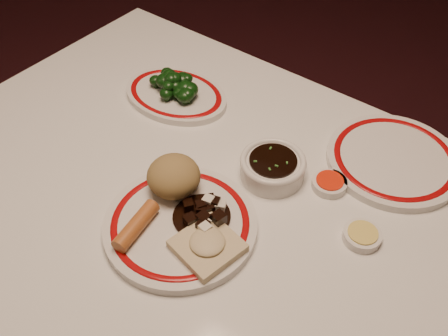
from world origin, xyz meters
TOP-DOWN VIEW (x-y plane):
  - dining_table at (0.00, 0.00)m, footprint 1.20×0.90m
  - main_plate at (-0.00, -0.05)m, footprint 0.33×0.33m
  - rice_mound at (-0.06, -0.00)m, footprint 0.09×0.09m
  - spring_roll at (-0.05, -0.11)m, footprint 0.04×0.10m
  - fried_wonton at (0.07, -0.06)m, footprint 0.11×0.11m
  - stirfry_heap at (0.02, -0.02)m, footprint 0.10×0.10m
  - broccoli_plate at (-0.25, 0.21)m, footprint 0.26×0.23m
  - broccoli_pile at (-0.24, 0.21)m, footprint 0.12×0.08m
  - soy_bowl at (0.05, 0.15)m, footprint 0.12×0.12m
  - sweet_sour_dish at (0.15, 0.19)m, footprint 0.06×0.06m
  - mustard_dish at (0.25, 0.12)m, footprint 0.06×0.06m
  - far_plate at (0.21, 0.32)m, footprint 0.32×0.32m

SIDE VIEW (x-z plane):
  - dining_table at x=0.00m, z-range 0.28..1.03m
  - sweet_sour_dish at x=0.15m, z-range 0.75..0.77m
  - mustard_dish at x=0.25m, z-range 0.75..0.77m
  - broccoli_plate at x=-0.25m, z-range 0.75..0.77m
  - far_plate at x=0.21m, z-range 0.75..0.77m
  - main_plate at x=0.00m, z-range 0.75..0.77m
  - soy_bowl at x=0.05m, z-range 0.75..0.79m
  - fried_wonton at x=0.07m, z-range 0.77..0.79m
  - stirfry_heap at x=0.02m, z-range 0.76..0.79m
  - spring_roll at x=-0.05m, z-range 0.77..0.79m
  - broccoli_pile at x=-0.24m, z-range 0.76..0.81m
  - rice_mound at x=-0.06m, z-range 0.77..0.84m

